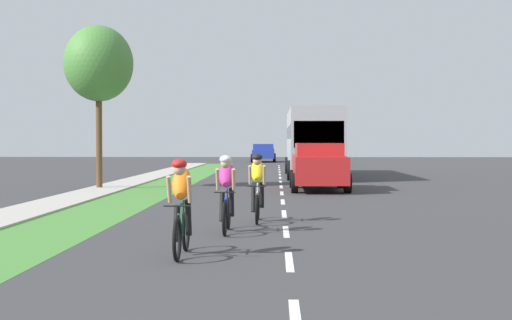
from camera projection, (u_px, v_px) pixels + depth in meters
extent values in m
plane|color=#38383A|center=(282.00, 199.00, 22.40)|extent=(120.00, 120.00, 0.00)
cube|color=#478438|center=(133.00, 198.00, 22.54)|extent=(2.20, 70.00, 0.01)
cube|color=#B2ADA3|center=(75.00, 198.00, 22.60)|extent=(1.62, 70.00, 0.10)
cube|color=white|center=(296.00, 319.00, 7.16)|extent=(0.12, 1.80, 0.01)
cube|color=white|center=(289.00, 261.00, 10.66)|extent=(0.12, 1.80, 0.01)
cube|color=white|center=(286.00, 232.00, 14.15)|extent=(0.12, 1.80, 0.01)
cube|color=white|center=(284.00, 214.00, 17.65)|extent=(0.12, 1.80, 0.01)
cube|color=white|center=(283.00, 202.00, 21.15)|extent=(0.12, 1.80, 0.01)
cube|color=white|center=(282.00, 193.00, 24.65)|extent=(0.12, 1.80, 0.01)
cube|color=white|center=(281.00, 187.00, 28.14)|extent=(0.12, 1.80, 0.01)
cube|color=white|center=(281.00, 182.00, 31.64)|extent=(0.12, 1.80, 0.01)
cube|color=white|center=(280.00, 178.00, 35.14)|extent=(0.12, 1.80, 0.01)
cube|color=white|center=(280.00, 175.00, 38.64)|extent=(0.12, 1.80, 0.01)
cube|color=white|center=(280.00, 172.00, 42.13)|extent=(0.12, 1.80, 0.01)
cube|color=white|center=(279.00, 169.00, 45.63)|extent=(0.12, 1.80, 0.01)
cube|color=white|center=(279.00, 167.00, 49.13)|extent=(0.12, 1.80, 0.01)
cube|color=white|center=(279.00, 166.00, 52.62)|extent=(0.12, 1.80, 0.01)
torus|color=black|center=(186.00, 231.00, 11.64)|extent=(0.06, 0.68, 0.68)
torus|color=black|center=(177.00, 240.00, 10.60)|extent=(0.06, 0.68, 0.68)
cylinder|color=#194C2D|center=(181.00, 225.00, 11.02)|extent=(0.04, 0.59, 0.43)
cylinder|color=#194C2D|center=(183.00, 217.00, 11.30)|extent=(0.04, 0.04, 0.55)
cylinder|color=#194C2D|center=(181.00, 204.00, 11.06)|extent=(0.03, 0.55, 0.03)
cylinder|color=black|center=(177.00, 206.00, 10.61)|extent=(0.42, 0.02, 0.02)
ellipsoid|color=orange|center=(182.00, 183.00, 11.12)|extent=(0.30, 0.54, 0.63)
sphere|color=tan|center=(179.00, 169.00, 10.83)|extent=(0.20, 0.20, 0.20)
ellipsoid|color=red|center=(179.00, 164.00, 10.83)|extent=(0.24, 0.28, 0.16)
cylinder|color=tan|center=(169.00, 189.00, 10.85)|extent=(0.07, 0.26, 0.45)
cylinder|color=tan|center=(189.00, 189.00, 10.84)|extent=(0.07, 0.26, 0.45)
cylinder|color=black|center=(176.00, 223.00, 11.22)|extent=(0.10, 0.30, 0.60)
cylinder|color=black|center=(188.00, 218.00, 11.16)|extent=(0.10, 0.25, 0.61)
torus|color=black|center=(228.00, 213.00, 14.50)|extent=(0.06, 0.68, 0.68)
torus|color=black|center=(225.00, 219.00, 13.46)|extent=(0.06, 0.68, 0.68)
cylinder|color=#23389E|center=(226.00, 208.00, 13.88)|extent=(0.04, 0.59, 0.43)
cylinder|color=#23389E|center=(227.00, 202.00, 14.16)|extent=(0.04, 0.04, 0.55)
cylinder|color=#23389E|center=(226.00, 191.00, 13.92)|extent=(0.03, 0.55, 0.03)
cylinder|color=black|center=(225.00, 192.00, 13.47)|extent=(0.42, 0.02, 0.02)
ellipsoid|color=#CC2D8C|center=(227.00, 175.00, 13.98)|extent=(0.30, 0.54, 0.63)
sphere|color=tan|center=(226.00, 163.00, 13.70)|extent=(0.20, 0.20, 0.20)
ellipsoid|color=white|center=(226.00, 159.00, 13.69)|extent=(0.24, 0.28, 0.16)
cylinder|color=tan|center=(218.00, 179.00, 13.71)|extent=(0.07, 0.26, 0.45)
cylinder|color=tan|center=(234.00, 179.00, 13.70)|extent=(0.07, 0.26, 0.45)
cylinder|color=black|center=(222.00, 207.00, 14.08)|extent=(0.10, 0.30, 0.60)
cylinder|color=black|center=(232.00, 202.00, 14.02)|extent=(0.10, 0.25, 0.61)
torus|color=black|center=(258.00, 205.00, 16.35)|extent=(0.06, 0.68, 0.68)
torus|color=black|center=(257.00, 210.00, 15.31)|extent=(0.06, 0.68, 0.68)
cylinder|color=silver|center=(257.00, 200.00, 15.72)|extent=(0.04, 0.59, 0.43)
cylinder|color=silver|center=(258.00, 195.00, 16.00)|extent=(0.04, 0.04, 0.55)
cylinder|color=silver|center=(257.00, 185.00, 15.76)|extent=(0.03, 0.55, 0.03)
cylinder|color=black|center=(257.00, 186.00, 15.31)|extent=(0.42, 0.02, 0.02)
ellipsoid|color=yellow|center=(257.00, 171.00, 15.82)|extent=(0.30, 0.54, 0.63)
sphere|color=tan|center=(257.00, 161.00, 15.54)|extent=(0.20, 0.20, 0.20)
ellipsoid|color=black|center=(257.00, 157.00, 15.54)|extent=(0.24, 0.28, 0.16)
cylinder|color=tan|center=(250.00, 175.00, 15.55)|extent=(0.07, 0.26, 0.45)
cylinder|color=tan|center=(264.00, 175.00, 15.54)|extent=(0.07, 0.26, 0.45)
cylinder|color=black|center=(253.00, 199.00, 15.92)|extent=(0.10, 0.30, 0.60)
cylinder|color=black|center=(262.00, 195.00, 15.87)|extent=(0.10, 0.25, 0.61)
cube|color=red|center=(319.00, 169.00, 26.18)|extent=(1.90, 4.70, 1.00)
cube|color=red|center=(318.00, 150.00, 26.36)|extent=(1.71, 2.91, 0.52)
cube|color=#1E2833|center=(321.00, 154.00, 25.10)|extent=(1.56, 0.08, 0.44)
cylinder|color=black|center=(295.00, 183.00, 24.81)|extent=(0.25, 0.72, 0.72)
cylinder|color=black|center=(348.00, 183.00, 24.75)|extent=(0.25, 0.72, 0.72)
cylinder|color=black|center=(293.00, 179.00, 27.62)|extent=(0.25, 0.72, 0.72)
cylinder|color=black|center=(340.00, 179.00, 27.57)|extent=(0.25, 0.72, 0.72)
cube|color=#A5A8AD|center=(312.00, 140.00, 36.54)|extent=(2.50, 11.60, 3.10)
cube|color=#1E2833|center=(312.00, 133.00, 36.52)|extent=(2.52, 10.67, 0.64)
cube|color=#1E2833|center=(319.00, 134.00, 30.76)|extent=(2.25, 0.06, 1.20)
cylinder|color=black|center=(290.00, 170.00, 32.84)|extent=(0.28, 0.96, 0.96)
cylinder|color=black|center=(343.00, 170.00, 32.77)|extent=(0.28, 0.96, 0.96)
cylinder|color=black|center=(288.00, 165.00, 39.80)|extent=(0.28, 0.96, 0.96)
cylinder|color=black|center=(331.00, 165.00, 39.73)|extent=(0.28, 0.96, 0.96)
cube|color=black|center=(304.00, 157.00, 53.63)|extent=(1.76, 4.30, 0.76)
cube|color=black|center=(304.00, 149.00, 53.76)|extent=(1.55, 2.24, 0.52)
cube|color=#1E2833|center=(305.00, 150.00, 52.80)|extent=(1.44, 0.08, 0.44)
cylinder|color=black|center=(293.00, 162.00, 52.33)|extent=(0.22, 0.64, 0.64)
cylinder|color=black|center=(317.00, 162.00, 52.28)|extent=(0.22, 0.64, 0.64)
cylinder|color=black|center=(293.00, 161.00, 55.00)|extent=(0.22, 0.64, 0.64)
cylinder|color=black|center=(315.00, 161.00, 54.95)|extent=(0.22, 0.64, 0.64)
cube|color=#23389E|center=(264.00, 154.00, 62.67)|extent=(1.96, 5.10, 0.76)
cube|color=#23389E|center=(263.00, 147.00, 61.89)|extent=(1.80, 1.78, 0.64)
cube|color=#1E2833|center=(263.00, 148.00, 61.18)|extent=(1.67, 0.08, 0.52)
cube|color=#23389E|center=(254.00, 151.00, 63.71)|extent=(0.08, 2.81, 0.40)
cube|color=#23389E|center=(273.00, 151.00, 63.66)|extent=(0.08, 2.81, 0.40)
cube|color=#23389E|center=(264.00, 150.00, 65.17)|extent=(1.80, 0.08, 0.40)
cylinder|color=black|center=(252.00, 158.00, 61.18)|extent=(0.26, 0.76, 0.76)
cylinder|color=black|center=(274.00, 158.00, 61.12)|extent=(0.26, 0.76, 0.76)
cylinder|color=black|center=(253.00, 157.00, 64.24)|extent=(0.26, 0.76, 0.76)
cylinder|color=black|center=(274.00, 157.00, 64.18)|extent=(0.26, 0.76, 0.76)
cylinder|color=brown|center=(99.00, 140.00, 27.06)|extent=(0.24, 0.24, 3.83)
ellipsoid|color=#478438|center=(99.00, 63.00, 26.98)|extent=(2.70, 2.70, 2.97)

